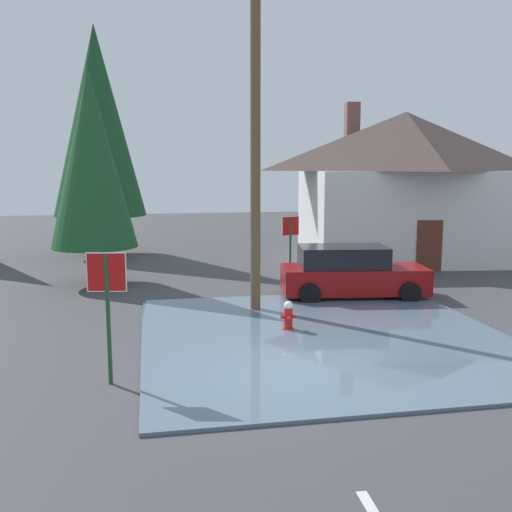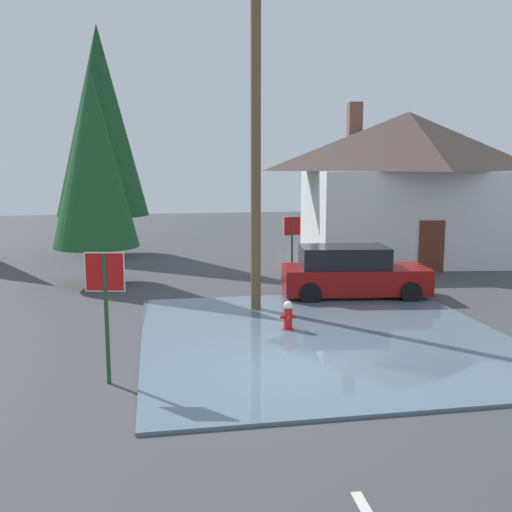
# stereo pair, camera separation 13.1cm
# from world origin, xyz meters

# --- Properties ---
(ground_plane) EXTENTS (80.00, 80.00, 0.10)m
(ground_plane) POSITION_xyz_m (0.00, 0.00, -0.05)
(ground_plane) COLOR #424244
(flood_puddle) EXTENTS (8.59, 8.87, 0.07)m
(flood_puddle) POSITION_xyz_m (1.56, 2.23, 0.03)
(flood_puddle) COLOR slate
(flood_puddle) RESTS_ON ground
(lane_stop_bar) EXTENTS (3.55, 0.37, 0.01)m
(lane_stop_bar) POSITION_xyz_m (-0.48, -1.41, 0.00)
(lane_stop_bar) COLOR silver
(lane_stop_bar) RESTS_ON ground
(stop_sign_near) EXTENTS (0.72, 0.16, 2.50)m
(stop_sign_near) POSITION_xyz_m (-3.28, 0.13, 1.79)
(stop_sign_near) COLOR #1E4C28
(stop_sign_near) RESTS_ON ground
(fire_hydrant) EXTENTS (0.39, 0.33, 0.78)m
(fire_hydrant) POSITION_xyz_m (0.83, 2.88, 0.38)
(fire_hydrant) COLOR red
(fire_hydrant) RESTS_ON ground
(utility_pole) EXTENTS (1.60, 0.28, 9.30)m
(utility_pole) POSITION_xyz_m (0.40, 5.04, 4.83)
(utility_pole) COLOR brown
(utility_pole) RESTS_ON ground
(stop_sign_far) EXTENTS (0.71, 0.22, 2.18)m
(stop_sign_far) POSITION_xyz_m (2.78, 10.56, 1.55)
(stop_sign_far) COLOR #1E4C28
(stop_sign_far) RESTS_ON ground
(house) EXTENTS (9.66, 8.04, 6.87)m
(house) POSITION_xyz_m (8.52, 13.20, 3.31)
(house) COLOR silver
(house) RESTS_ON ground
(parked_car) EXTENTS (4.63, 2.44, 1.61)m
(parked_car) POSITION_xyz_m (3.64, 6.24, 0.77)
(parked_car) COLOR maroon
(parked_car) RESTS_ON ground
(pine_tree_tall_left) EXTENTS (4.08, 4.08, 10.21)m
(pine_tree_tall_left) POSITION_xyz_m (-4.62, 16.53, 6.01)
(pine_tree_tall_left) COLOR #4C3823
(pine_tree_tall_left) RESTS_ON ground
(pine_tree_mid_left) EXTENTS (2.91, 2.91, 7.27)m
(pine_tree_mid_left) POSITION_xyz_m (-4.32, 9.73, 4.28)
(pine_tree_mid_left) COLOR #4C3823
(pine_tree_mid_left) RESTS_ON ground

